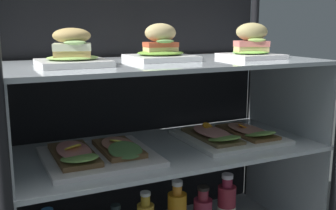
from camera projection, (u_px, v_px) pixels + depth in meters
case_frame at (152, 111)px, 1.49m from camera, size 1.11×0.54×0.93m
riser_lower_tier at (168, 199)px, 1.42m from camera, size 1.05×0.47×0.36m
shelf_lower_glass at (168, 149)px, 1.39m from camera, size 1.06×0.48×0.01m
riser_upper_tier at (168, 107)px, 1.36m from camera, size 1.05×0.47×0.28m
shelf_upper_glass at (168, 63)px, 1.33m from camera, size 1.06×0.48×0.01m
plated_roll_sandwich_far_left at (73, 53)px, 1.17m from camera, size 0.20×0.20×0.11m
plated_roll_sandwich_left_of_center at (161, 49)px, 1.35m from camera, size 0.21×0.21×0.12m
plated_roll_sandwich_near_left_corner at (251, 46)px, 1.43m from camera, size 0.19×0.19×0.13m
open_sandwich_tray_left_of_center at (97, 153)px, 1.26m from camera, size 0.34×0.33×0.06m
open_sandwich_tray_mid_left at (230, 135)px, 1.47m from camera, size 0.34×0.33×0.06m
juice_bottle_front_fourth at (226, 209)px, 1.53m from camera, size 0.07×0.07×0.24m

